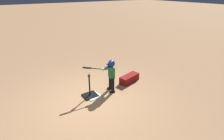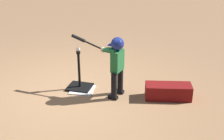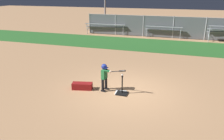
{
  "view_description": "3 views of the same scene",
  "coord_description": "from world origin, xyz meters",
  "px_view_note": "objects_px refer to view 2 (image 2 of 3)",
  "views": [
    {
      "loc": [
        1.98,
        4.27,
        3.26
      ],
      "look_at": [
        -0.81,
        0.03,
        0.91
      ],
      "focal_mm": 28.0,
      "sensor_mm": 36.0,
      "label": 1
    },
    {
      "loc": [
        -2.19,
        4.82,
        2.88
      ],
      "look_at": [
        -0.86,
        -0.02,
        0.6
      ],
      "focal_mm": 50.0,
      "sensor_mm": 36.0,
      "label": 2
    },
    {
      "loc": [
        1.82,
        -8.01,
        3.92
      ],
      "look_at": [
        -0.66,
        0.05,
        0.85
      ],
      "focal_mm": 35.0,
      "sensor_mm": 36.0,
      "label": 3
    }
  ],
  "objects_px": {
    "batting_tee": "(80,83)",
    "equipment_bag": "(168,91)",
    "baseball": "(78,49)",
    "batter_child": "(115,60)"
  },
  "relations": [
    {
      "from": "batting_tee",
      "to": "equipment_bag",
      "type": "height_order",
      "value": "batting_tee"
    },
    {
      "from": "baseball",
      "to": "equipment_bag",
      "type": "bearing_deg",
      "value": -178.11
    },
    {
      "from": "baseball",
      "to": "equipment_bag",
      "type": "distance_m",
      "value": 1.85
    },
    {
      "from": "batter_child",
      "to": "baseball",
      "type": "bearing_deg",
      "value": -7.77
    },
    {
      "from": "batting_tee",
      "to": "equipment_bag",
      "type": "xyz_separation_m",
      "value": [
        -1.72,
        -0.06,
        0.04
      ]
    },
    {
      "from": "batting_tee",
      "to": "batter_child",
      "type": "distance_m",
      "value": 0.99
    },
    {
      "from": "batter_child",
      "to": "batting_tee",
      "type": "bearing_deg",
      "value": -7.77
    },
    {
      "from": "batting_tee",
      "to": "batter_child",
      "type": "xyz_separation_m",
      "value": [
        -0.75,
        0.1,
        0.63
      ]
    },
    {
      "from": "batting_tee",
      "to": "baseball",
      "type": "distance_m",
      "value": 0.71
    },
    {
      "from": "equipment_bag",
      "to": "baseball",
      "type": "bearing_deg",
      "value": -10.71
    }
  ]
}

